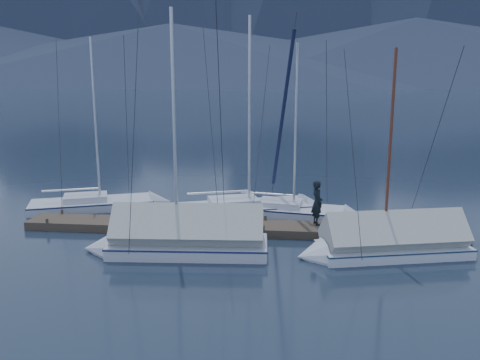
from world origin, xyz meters
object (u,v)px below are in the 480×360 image
Objects in this scene: sailboat_open_left at (110,204)px; sailboat_open_mid at (260,209)px; sailboat_open_right at (303,213)px; sailboat_covered_far at (174,241)px; person at (317,203)px; sailboat_covered_near at (380,245)px.

sailboat_open_mid is at bearing -1.41° from sailboat_open_left.
sailboat_open_left is 7.32m from sailboat_open_mid.
sailboat_covered_far is (-4.79, -5.30, 0.31)m from sailboat_open_right.
person is (0.49, -2.28, 1.11)m from sailboat_open_right.
person is (2.52, -2.66, 1.09)m from sailboat_open_mid.
sailboat_covered_far is at bearing -52.07° from sailboat_open_left.
sailboat_open_right is 5.48m from sailboat_covered_near.
sailboat_open_mid is 3.82m from person.
sailboat_open_left is 0.90× the size of sailboat_open_mid.
sailboat_open_mid is at bearing 132.41° from sailboat_covered_near.
sailboat_open_right is at bearing -6.70° from person.
sailboat_open_mid is 6.98m from sailboat_covered_near.
person is at bearing -46.51° from sailboat_open_mid.
sailboat_open_left is 10.30m from person.
sailboat_covered_near is at bearing 3.99° from sailboat_covered_far.
sailboat_covered_near is (4.71, -5.15, 0.23)m from sailboat_open_mid.
sailboat_covered_far reaches higher than sailboat_open_left.
sailboat_covered_near is at bearing -23.91° from sailboat_open_left.
sailboat_open_mid is at bearing 64.06° from sailboat_covered_far.
sailboat_open_right is at bearing -3.41° from sailboat_open_left.
sailboat_covered_far is (-2.76, -5.67, 0.29)m from sailboat_open_mid.
sailboat_covered_near is 3.43m from person.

